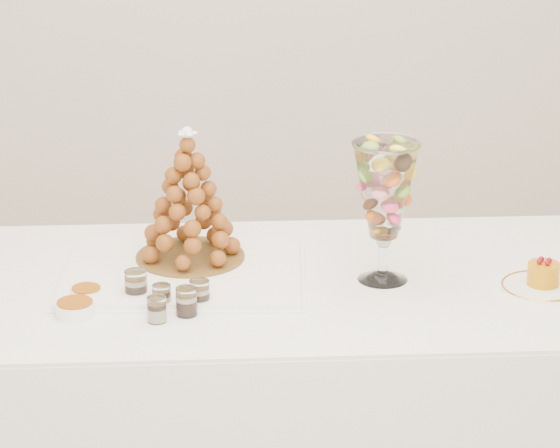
{
  "coord_description": "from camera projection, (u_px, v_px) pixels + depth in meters",
  "views": [
    {
      "loc": [
        -0.13,
        -2.94,
        2.18
      ],
      "look_at": [
        0.04,
        0.22,
        0.98
      ],
      "focal_mm": 85.0,
      "sensor_mm": 36.0,
      "label": 1
    }
  ],
  "objects": [
    {
      "name": "buffet_table",
      "position": [
        305.0,
        424.0,
        3.55
      ],
      "size": [
        2.21,
        0.89,
        0.84
      ],
      "rotation": [
        0.0,
        0.0,
        0.0
      ],
      "color": "white",
      "rests_on": "ground"
    },
    {
      "name": "macaron_vase",
      "position": [
        385.0,
        192.0,
        3.33
      ],
      "size": [
        0.17,
        0.17,
        0.37
      ],
      "color": "white",
      "rests_on": "buffet_table"
    },
    {
      "name": "ramekin_back",
      "position": [
        86.0,
        293.0,
        3.29
      ],
      "size": [
        0.08,
        0.08,
        0.03
      ],
      "primitive_type": "cylinder",
      "color": "white",
      "rests_on": "buffet_table"
    },
    {
      "name": "ramekin_front",
      "position": [
        75.0,
        309.0,
        3.2
      ],
      "size": [
        0.1,
        0.1,
        0.03
      ],
      "primitive_type": "cylinder",
      "color": "white",
      "rests_on": "buffet_table"
    },
    {
      "name": "mousse_cake",
      "position": [
        543.0,
        273.0,
        3.35
      ],
      "size": [
        0.08,
        0.08,
        0.07
      ],
      "color": "#C17609",
      "rests_on": "cake_plate"
    },
    {
      "name": "verrine_c",
      "position": [
        199.0,
        294.0,
        3.24
      ],
      "size": [
        0.05,
        0.05,
        0.07
      ],
      "primitive_type": "cylinder",
      "rotation": [
        0.0,
        0.0,
        -0.03
      ],
      "color": "white",
      "rests_on": "buffet_table"
    },
    {
      "name": "cake_plate",
      "position": [
        541.0,
        287.0,
        3.35
      ],
      "size": [
        0.21,
        0.21,
        0.01
      ],
      "primitive_type": "cylinder",
      "color": "white",
      "rests_on": "buffet_table"
    },
    {
      "name": "lace_tray",
      "position": [
        183.0,
        272.0,
        3.43
      ],
      "size": [
        0.63,
        0.49,
        0.02
      ],
      "primitive_type": "cube",
      "rotation": [
        0.0,
        0.0,
        -0.06
      ],
      "color": "white",
      "rests_on": "buffet_table"
    },
    {
      "name": "verrine_e",
      "position": [
        186.0,
        302.0,
        3.19
      ],
      "size": [
        0.06,
        0.06,
        0.07
      ],
      "primitive_type": "cylinder",
      "rotation": [
        0.0,
        0.0,
        -0.16
      ],
      "color": "white",
      "rests_on": "buffet_table"
    },
    {
      "name": "verrine_b",
      "position": [
        162.0,
        297.0,
        3.23
      ],
      "size": [
        0.06,
        0.06,
        0.06
      ],
      "primitive_type": "cylinder",
      "rotation": [
        0.0,
        0.0,
        -0.33
      ],
      "color": "white",
      "rests_on": "buffet_table"
    },
    {
      "name": "croquembouche",
      "position": [
        189.0,
        195.0,
        3.43
      ],
      "size": [
        0.29,
        0.29,
        0.36
      ],
      "rotation": [
        0.0,
        0.0,
        -0.05
      ],
      "color": "brown",
      "rests_on": "lace_tray"
    },
    {
      "name": "verrine_a",
      "position": [
        136.0,
        285.0,
        3.28
      ],
      "size": [
        0.06,
        0.06,
        0.08
      ],
      "primitive_type": "cylinder",
      "rotation": [
        0.0,
        0.0,
        -0.17
      ],
      "color": "white",
      "rests_on": "buffet_table"
    },
    {
      "name": "verrine_d",
      "position": [
        157.0,
        309.0,
        3.16
      ],
      "size": [
        0.06,
        0.06,
        0.06
      ],
      "primitive_type": "cylinder",
      "rotation": [
        0.0,
        0.0,
        0.25
      ],
      "color": "white",
      "rests_on": "buffet_table"
    }
  ]
}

